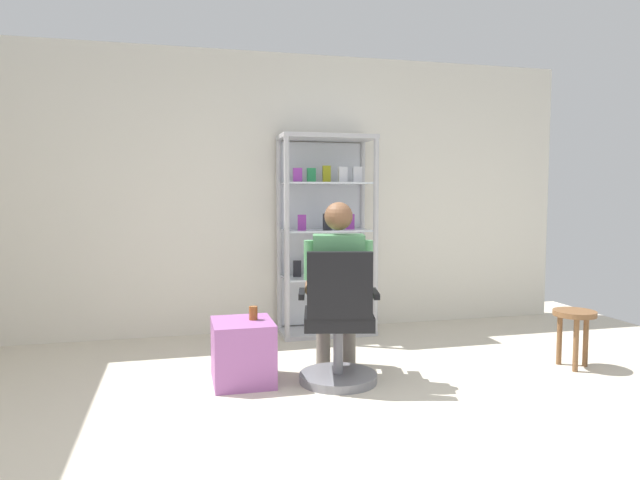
{
  "coord_description": "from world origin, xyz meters",
  "views": [
    {
      "loc": [
        -0.98,
        -2.5,
        1.34
      ],
      "look_at": [
        0.06,
        1.61,
        1.0
      ],
      "focal_mm": 31.72,
      "sensor_mm": 36.0,
      "label": 1
    }
  ],
  "objects_px": {
    "display_cabinet_main": "(325,234)",
    "wooden_stool": "(574,322)",
    "storage_crate": "(243,352)",
    "office_chair": "(339,330)",
    "tea_glass": "(253,313)",
    "seated_shopkeeper": "(338,281)"
  },
  "relations": [
    {
      "from": "office_chair",
      "to": "tea_glass",
      "type": "relative_size",
      "value": 9.87
    },
    {
      "from": "storage_crate",
      "to": "tea_glass",
      "type": "relative_size",
      "value": 4.81
    },
    {
      "from": "display_cabinet_main",
      "to": "wooden_stool",
      "type": "relative_size",
      "value": 4.25
    },
    {
      "from": "storage_crate",
      "to": "wooden_stool",
      "type": "distance_m",
      "value": 2.55
    },
    {
      "from": "tea_glass",
      "to": "wooden_stool",
      "type": "height_order",
      "value": "tea_glass"
    },
    {
      "from": "storage_crate",
      "to": "tea_glass",
      "type": "height_order",
      "value": "tea_glass"
    },
    {
      "from": "display_cabinet_main",
      "to": "seated_shopkeeper",
      "type": "relative_size",
      "value": 1.47
    },
    {
      "from": "office_chair",
      "to": "storage_crate",
      "type": "xyz_separation_m",
      "value": [
        -0.65,
        0.21,
        -0.17
      ]
    },
    {
      "from": "tea_glass",
      "to": "display_cabinet_main",
      "type": "bearing_deg",
      "value": 55.95
    },
    {
      "from": "display_cabinet_main",
      "to": "storage_crate",
      "type": "bearing_deg",
      "value": -126.04
    },
    {
      "from": "display_cabinet_main",
      "to": "tea_glass",
      "type": "xyz_separation_m",
      "value": [
        -0.87,
        -1.28,
        -0.47
      ]
    },
    {
      "from": "wooden_stool",
      "to": "seated_shopkeeper",
      "type": "bearing_deg",
      "value": 172.98
    },
    {
      "from": "seated_shopkeeper",
      "to": "storage_crate",
      "type": "height_order",
      "value": "seated_shopkeeper"
    },
    {
      "from": "seated_shopkeeper",
      "to": "office_chair",
      "type": "bearing_deg",
      "value": -103.56
    },
    {
      "from": "tea_glass",
      "to": "wooden_stool",
      "type": "distance_m",
      "value": 2.47
    },
    {
      "from": "tea_glass",
      "to": "storage_crate",
      "type": "bearing_deg",
      "value": -167.04
    },
    {
      "from": "display_cabinet_main",
      "to": "seated_shopkeeper",
      "type": "bearing_deg",
      "value": -100.83
    },
    {
      "from": "display_cabinet_main",
      "to": "wooden_stool",
      "type": "height_order",
      "value": "display_cabinet_main"
    },
    {
      "from": "display_cabinet_main",
      "to": "storage_crate",
      "type": "distance_m",
      "value": 1.77
    },
    {
      "from": "office_chair",
      "to": "seated_shopkeeper",
      "type": "relative_size",
      "value": 0.74
    },
    {
      "from": "seated_shopkeeper",
      "to": "tea_glass",
      "type": "bearing_deg",
      "value": 173.81
    },
    {
      "from": "storage_crate",
      "to": "seated_shopkeeper",
      "type": "bearing_deg",
      "value": -3.95
    }
  ]
}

